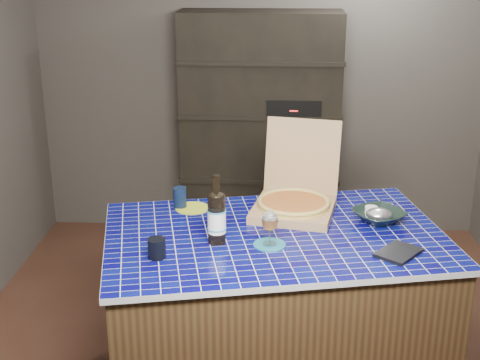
# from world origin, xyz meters

# --- Properties ---
(room) EXTENTS (3.50, 3.50, 3.50)m
(room) POSITION_xyz_m (0.00, 0.00, 1.25)
(room) COLOR brown
(room) RESTS_ON ground
(shelving_unit) EXTENTS (1.20, 0.41, 1.80)m
(shelving_unit) POSITION_xyz_m (0.00, 1.53, 0.90)
(shelving_unit) COLOR black
(shelving_unit) RESTS_ON floor
(kitchen_island) EXTENTS (1.84, 1.37, 0.91)m
(kitchen_island) POSITION_xyz_m (0.12, -0.41, 0.46)
(kitchen_island) COLOR #43321A
(kitchen_island) RESTS_ON floor
(pizza_box) EXTENTS (0.50, 0.57, 0.45)m
(pizza_box) POSITION_xyz_m (0.22, -0.13, 0.98)
(pizza_box) COLOR tan
(pizza_box) RESTS_ON kitchen_island
(mead_bottle) EXTENTS (0.09, 0.09, 0.34)m
(mead_bottle) POSITION_xyz_m (-0.16, -0.53, 1.05)
(mead_bottle) COLOR black
(mead_bottle) RESTS_ON kitchen_island
(teal_trivet) EXTENTS (0.15, 0.15, 0.01)m
(teal_trivet) POSITION_xyz_m (0.10, -0.55, 0.92)
(teal_trivet) COLOR #196B86
(teal_trivet) RESTS_ON kitchen_island
(wine_glass) EXTENTS (0.08, 0.08, 0.17)m
(wine_glass) POSITION_xyz_m (0.10, -0.55, 1.04)
(wine_glass) COLOR white
(wine_glass) RESTS_ON teal_trivet
(tumbler) EXTENTS (0.08, 0.08, 0.09)m
(tumbler) POSITION_xyz_m (-0.42, -0.71, 0.96)
(tumbler) COLOR black
(tumbler) RESTS_ON kitchen_island
(dvd_case) EXTENTS (0.25, 0.26, 0.02)m
(dvd_case) POSITION_xyz_m (0.69, -0.62, 0.92)
(dvd_case) COLOR black
(dvd_case) RESTS_ON kitchen_island
(bowl) EXTENTS (0.34, 0.34, 0.06)m
(bowl) POSITION_xyz_m (0.66, -0.23, 0.94)
(bowl) COLOR black
(bowl) RESTS_ON kitchen_island
(foil_contents) EXTENTS (0.14, 0.11, 0.06)m
(foil_contents) POSITION_xyz_m (0.66, -0.23, 0.95)
(foil_contents) COLOR silver
(foil_contents) RESTS_ON bowl
(white_jar) EXTENTS (0.07, 0.07, 0.06)m
(white_jar) POSITION_xyz_m (0.62, -0.18, 0.94)
(white_jar) COLOR white
(white_jar) RESTS_ON kitchen_island
(navy_cup) EXTENTS (0.07, 0.07, 0.11)m
(navy_cup) POSITION_xyz_m (-0.39, -0.10, 0.97)
(navy_cup) COLOR black
(navy_cup) RESTS_ON kitchen_island
(green_trivet) EXTENTS (0.18, 0.18, 0.01)m
(green_trivet) POSITION_xyz_m (-0.33, -0.11, 0.92)
(green_trivet) COLOR gold
(green_trivet) RESTS_ON kitchen_island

